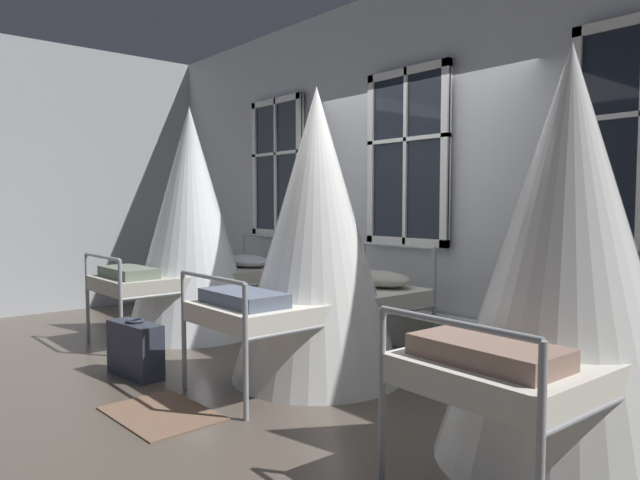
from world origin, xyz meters
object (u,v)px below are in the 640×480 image
object	(u,v)px
cot_second	(317,238)
cot_third	(567,263)
suitcase_dark	(135,349)
cot_first	(191,225)

from	to	relation	value
cot_second	cot_third	world-z (taller)	cot_second
suitcase_dark	cot_second	bearing A→B (deg)	41.53
cot_third	suitcase_dark	bearing A→B (deg)	112.46
cot_third	cot_second	bearing A→B (deg)	92.50
cot_second	suitcase_dark	xyz separation A→B (m)	(-0.97, -1.12, -0.90)
cot_first	cot_second	size ratio (longest dim) A/B	1.05
cot_third	suitcase_dark	distance (m)	3.34
suitcase_dark	cot_third	bearing A→B (deg)	13.37
cot_second	cot_first	bearing A→B (deg)	90.75
cot_third	cot_first	bearing A→B (deg)	92.37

